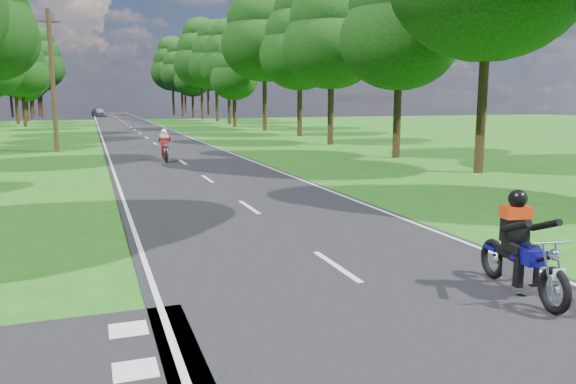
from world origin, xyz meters
name	(u,v)px	position (x,y,z in m)	size (l,w,h in m)	color
ground	(391,304)	(0.00, 0.00, 0.00)	(160.00, 160.00, 0.00)	#1F5F15
main_road	(135,130)	(0.00, 50.00, 0.01)	(7.00, 140.00, 0.02)	black
road_markings	(135,131)	(-0.14, 48.13, 0.02)	(7.40, 140.00, 0.01)	silver
treeline	(138,52)	(1.43, 60.06, 8.25)	(40.00, 115.35, 14.78)	black
telegraph_pole	(53,80)	(-6.00, 28.00, 4.07)	(1.20, 0.26, 8.00)	#382616
rider_near_blue	(523,243)	(2.12, -0.31, 0.84)	(0.65, 1.96, 1.64)	#100B82
rider_far_red	(165,145)	(-0.71, 21.01, 0.80)	(0.63, 1.88, 1.56)	#A30C11
distant_car	(99,112)	(-2.60, 93.64, 0.76)	(1.75, 4.34, 1.48)	silver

